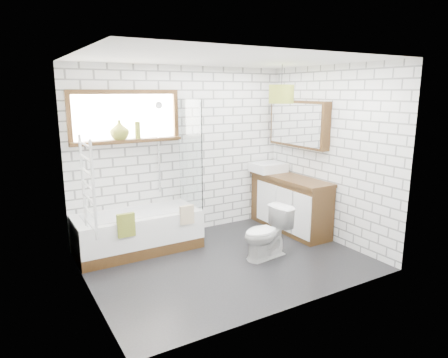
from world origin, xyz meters
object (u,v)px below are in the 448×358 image
basin (268,167)px  toilet (267,233)px  vanity (290,203)px  pendant (281,94)px  bathtub (138,232)px

basin → toilet: size_ratio=0.75×
basin → toilet: bearing=-126.9°
vanity → basin: bearing=96.8°
vanity → basin: 0.71m
pendant → bathtub: bearing=162.8°
toilet → pendant: pendant is taller
pendant → vanity: bearing=27.7°
toilet → bathtub: bearing=-135.5°
bathtub → pendant: bearing=-17.2°
basin → pendant: size_ratio=1.45×
basin → bathtub: bearing=-177.2°
basin → toilet: (-0.90, -1.20, -0.59)m
vanity → basin: basin is taller
vanity → basin: (-0.06, 0.50, 0.50)m
vanity → toilet: bearing=-144.0°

